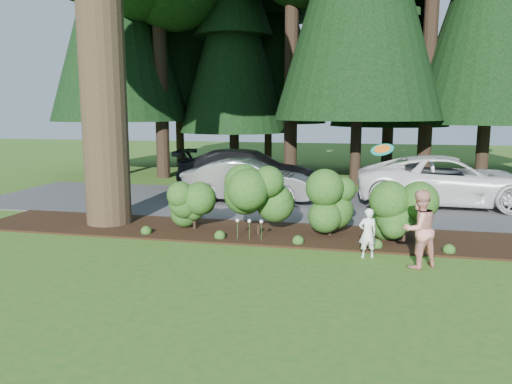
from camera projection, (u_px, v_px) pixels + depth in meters
ground at (237, 273)px, 9.89m from camera, size 80.00×80.00×0.00m
mulch_bed at (268, 233)px, 13.02m from camera, size 16.00×2.50×0.05m
driveway at (292, 204)px, 17.12m from camera, size 22.00×6.00×0.03m
shrub_row at (297, 206)px, 12.62m from camera, size 6.53×1.60×1.61m
lily_cluster at (249, 222)px, 12.19m from camera, size 0.69×0.09×0.57m
car_silver_wagon at (248, 181)px, 17.35m from camera, size 4.59×1.88×1.48m
car_white_suv at (448, 181)px, 16.68m from camera, size 6.02×2.90×1.65m
car_dark_suv at (248, 170)px, 19.64m from camera, size 5.67×2.31×1.65m
child at (368, 233)px, 10.86m from camera, size 0.46×0.38×1.10m
adult at (419, 229)px, 10.16m from camera, size 0.99×0.94×1.61m
frisbee at (382, 149)px, 10.75m from camera, size 0.53×0.46×0.31m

